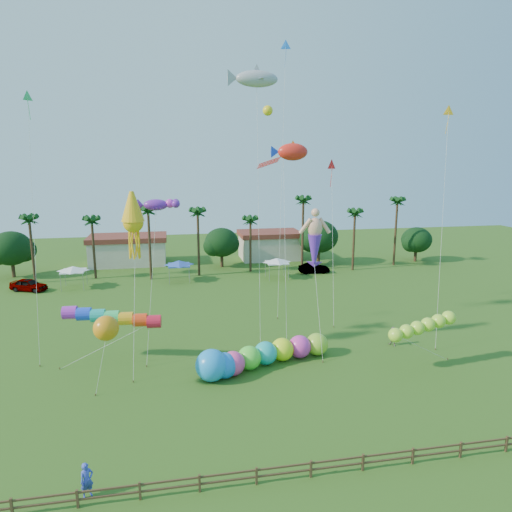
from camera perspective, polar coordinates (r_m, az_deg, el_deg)
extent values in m
plane|color=#285116|center=(32.43, 3.49, -19.48)|extent=(160.00, 160.00, 0.00)
cylinder|color=#3A2819|center=(70.57, -26.17, 0.51)|extent=(0.36, 0.36, 9.00)
cylinder|color=#3A2819|center=(69.87, -19.62, 0.73)|extent=(0.36, 0.36, 8.50)
cylinder|color=#3A2819|center=(66.96, -13.14, 1.31)|extent=(0.36, 0.36, 10.00)
cylinder|color=#3A2819|center=(68.03, -7.21, 1.47)|extent=(0.36, 0.36, 9.50)
cylinder|color=#3A2819|center=(70.07, -0.70, 1.24)|extent=(0.36, 0.36, 8.00)
cylinder|color=#3A2819|center=(70.67, 5.85, 2.51)|extent=(0.36, 0.36, 11.00)
cylinder|color=#3A2819|center=(72.59, 12.12, 1.75)|extent=(0.36, 0.36, 9.00)
cylinder|color=#3A2819|center=(77.65, 17.04, 2.70)|extent=(0.36, 0.36, 10.50)
sphere|color=#113814|center=(75.52, -28.30, 0.85)|extent=(5.88, 5.88, 5.88)
sphere|color=#113814|center=(73.40, -4.32, 1.72)|extent=(5.46, 5.46, 5.46)
sphere|color=#113814|center=(75.77, 7.88, 2.43)|extent=(6.30, 6.30, 6.30)
sphere|color=#113814|center=(82.02, 19.43, 1.92)|extent=(5.04, 5.04, 5.04)
cube|color=beige|center=(78.57, -15.65, 0.47)|extent=(12.00, 7.00, 4.00)
cube|color=beige|center=(80.07, 1.70, 1.12)|extent=(10.00, 7.00, 4.00)
pyramid|color=white|center=(65.70, -21.89, -1.45)|extent=(3.00, 3.00, 0.60)
pyramid|color=blue|center=(65.37, -9.62, -0.81)|extent=(3.00, 3.00, 0.60)
pyramid|color=white|center=(66.11, 2.62, -0.51)|extent=(3.00, 3.00, 0.60)
cube|color=brown|center=(27.66, -28.22, -25.95)|extent=(0.12, 0.12, 1.00)
cube|color=brown|center=(26.94, -21.42, -26.43)|extent=(0.12, 0.12, 1.00)
cube|color=brown|center=(26.55, -14.30, -26.57)|extent=(0.12, 0.12, 1.00)
cube|color=brown|center=(26.49, -7.06, -26.36)|extent=(0.12, 0.12, 1.00)
cube|color=brown|center=(26.77, 0.07, -25.80)|extent=(0.12, 0.12, 1.00)
cube|color=brown|center=(27.37, 6.89, -24.92)|extent=(0.12, 0.12, 1.00)
cube|color=brown|center=(28.29, 13.23, -23.81)|extent=(0.12, 0.12, 1.00)
cube|color=brown|center=(29.48, 19.02, -22.55)|extent=(0.12, 0.12, 1.00)
cube|color=brown|center=(30.92, 24.21, -21.22)|extent=(0.12, 0.12, 1.00)
cube|color=brown|center=(32.57, 28.83, -19.88)|extent=(0.12, 0.12, 1.00)
cube|color=brown|center=(27.17, 6.91, -24.33)|extent=(36.00, 0.08, 0.10)
cube|color=brown|center=(27.40, 6.89, -25.00)|extent=(36.00, 0.08, 0.10)
imported|color=#4C4C54|center=(67.25, -26.55, -3.25)|extent=(5.21, 3.65, 1.65)
imported|color=#4C4C54|center=(70.27, 7.26, -1.52)|extent=(4.70, 1.83, 1.52)
imported|color=#3748C3|center=(27.19, -20.40, -24.79)|extent=(0.82, 0.76, 1.88)
imported|color=gray|center=(44.68, 16.78, -9.62)|extent=(1.04, 1.10, 1.80)
sphere|color=#FC4295|center=(37.43, -2.90, -13.26)|extent=(1.97, 1.97, 1.97)
sphere|color=#50EA37|center=(38.35, -0.85, -12.61)|extent=(1.97, 1.97, 1.97)
sphere|color=#1AAFB6|center=(39.21, 1.20, -12.04)|extent=(1.97, 1.97, 1.97)
sphere|color=#DEFF1A|center=(39.96, 3.31, -11.58)|extent=(1.97, 1.97, 1.97)
sphere|color=#E736B2|center=(40.63, 5.48, -11.21)|extent=(1.97, 1.97, 1.97)
sphere|color=#92CD2D|center=(41.31, 7.63, -10.86)|extent=(1.97, 1.97, 1.97)
sphere|color=#1B94F8|center=(36.60, -5.59, -13.44)|extent=(3.20, 3.20, 2.52)
sphere|color=#1A79ED|center=(37.04, -3.95, -13.49)|extent=(2.04, 2.04, 2.04)
cylinder|color=red|center=(39.68, -15.56, -8.07)|extent=(8.11, 2.99, 1.09)
cylinder|color=silver|center=(40.55, -18.09, -10.54)|extent=(7.79, 0.06, 3.66)
cylinder|color=brown|center=(41.94, -23.34, -12.76)|extent=(0.08, 0.08, 0.16)
ellipsoid|color=#ABEA34|center=(38.63, 17.04, -9.43)|extent=(6.31, 2.48, 1.36)
cylinder|color=silver|center=(41.06, 20.10, -10.74)|extent=(5.74, 1.29, 3.21)
cylinder|color=brown|center=(43.58, 22.84, -11.78)|extent=(0.08, 0.08, 0.16)
sphere|color=orange|center=(34.69, -18.23, -8.57)|extent=(2.11, 2.11, 1.81)
cylinder|color=silver|center=(35.67, -18.83, -12.46)|extent=(1.08, 0.12, 5.11)
cylinder|color=brown|center=(36.77, -19.43, -16.03)|extent=(0.08, 0.08, 0.16)
cylinder|color=silver|center=(40.15, 7.84, -5.61)|extent=(0.20, 3.66, 9.80)
cylinder|color=brown|center=(40.24, 8.37, -12.93)|extent=(0.08, 0.08, 0.16)
ellipsoid|color=red|center=(45.06, 4.62, 12.84)|extent=(4.47, 1.66, 1.84)
cylinder|color=silver|center=(42.89, 4.25, 1.03)|extent=(1.81, 5.57, 17.69)
cylinder|color=brown|center=(42.66, 3.87, -11.35)|extent=(0.08, 0.08, 0.16)
ellipsoid|color=#9CA0AB|center=(45.90, 0.10, 21.27)|extent=(5.62, 2.72, 1.92)
cylinder|color=silver|center=(42.54, 0.33, 5.54)|extent=(0.81, 5.96, 24.39)
cylinder|color=brown|center=(42.72, 0.56, -11.29)|extent=(0.08, 0.08, 0.16)
cone|color=yellow|center=(38.19, -15.10, 4.05)|extent=(2.14, 2.14, 5.26)
cylinder|color=silver|center=(37.51, -15.10, -5.44)|extent=(0.37, 4.01, 11.96)
cylinder|color=brown|center=(37.84, -15.10, -14.91)|extent=(0.08, 0.08, 0.16)
ellipsoid|color=purple|center=(39.70, -12.41, 6.27)|extent=(4.00, 3.08, 1.37)
cylinder|color=silver|center=(39.35, -12.96, -3.58)|extent=(1.29, 3.15, 13.20)
cylinder|color=brown|center=(40.13, -13.52, -13.22)|extent=(0.08, 0.08, 0.16)
cone|color=red|center=(50.22, 9.44, 11.10)|extent=(1.36, 0.86, 1.38)
cylinder|color=silver|center=(48.52, 9.57, 1.36)|extent=(1.00, 4.95, 16.36)
cylinder|color=brown|center=(48.26, 9.70, -8.69)|extent=(0.08, 0.08, 0.16)
cone|color=#FFB01A|center=(46.02, 22.94, 16.30)|extent=(1.18, 0.34, 1.16)
cylinder|color=silver|center=(44.40, 22.21, 2.83)|extent=(1.59, 3.45, 21.16)
cylinder|color=brown|center=(45.31, 21.51, -10.76)|extent=(0.08, 0.08, 0.16)
cone|color=#2EC46A|center=(43.35, -26.65, 17.35)|extent=(0.83, 1.00, 1.08)
cylinder|color=silver|center=(41.80, -26.01, 2.53)|extent=(0.19, 3.52, 21.93)
cylinder|color=brown|center=(43.12, -25.40, -12.27)|extent=(0.08, 0.08, 0.16)
cone|color=blue|center=(53.60, 3.73, 24.74)|extent=(1.30, 0.57, 1.28)
cylinder|color=silver|center=(49.77, 3.21, 9.01)|extent=(1.77, 4.78, 28.86)
cylinder|color=brown|center=(50.09, 2.71, -7.75)|extent=(0.08, 0.08, 0.16)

